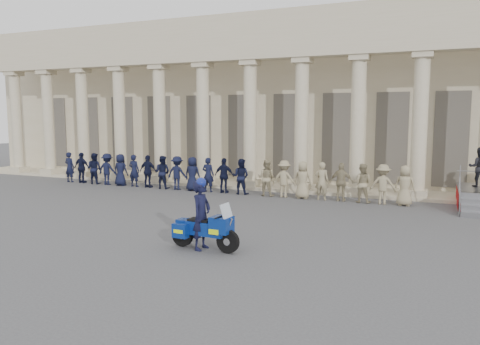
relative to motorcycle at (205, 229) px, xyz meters
name	(u,v)px	position (x,y,z in m)	size (l,w,h in m)	color
ground	(197,226)	(-1.52, 2.36, -0.58)	(90.00, 90.00, 0.00)	#454548
building	(311,101)	(-1.52, 17.11, 3.94)	(40.00, 12.50, 9.00)	#BDAF8E
officer_rank	(216,175)	(-3.89, 8.73, 0.25)	(18.11, 0.63, 1.66)	black
motorcycle	(205,229)	(0.00, 0.00, 0.00)	(2.10, 0.87, 1.34)	black
rider	(201,214)	(-0.12, 0.01, 0.40)	(0.51, 0.73, 1.99)	black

